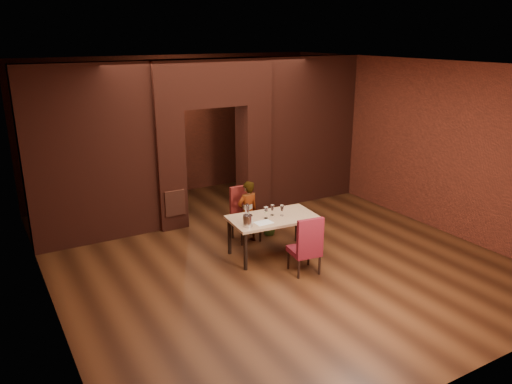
# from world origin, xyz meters

# --- Properties ---
(floor) EXTENTS (8.00, 8.00, 0.00)m
(floor) POSITION_xyz_m (0.00, 0.00, 0.00)
(floor) COLOR #452311
(floor) RESTS_ON ground
(ceiling) EXTENTS (7.00, 8.00, 0.04)m
(ceiling) POSITION_xyz_m (0.00, 0.00, 3.20)
(ceiling) COLOR silver
(ceiling) RESTS_ON ground
(wall_back) EXTENTS (7.00, 0.04, 3.20)m
(wall_back) POSITION_xyz_m (0.00, 4.00, 1.60)
(wall_back) COLOR maroon
(wall_back) RESTS_ON ground
(wall_front) EXTENTS (7.00, 0.04, 3.20)m
(wall_front) POSITION_xyz_m (0.00, -4.00, 1.60)
(wall_front) COLOR maroon
(wall_front) RESTS_ON ground
(wall_left) EXTENTS (0.04, 8.00, 3.20)m
(wall_left) POSITION_xyz_m (-3.50, 0.00, 1.60)
(wall_left) COLOR maroon
(wall_left) RESTS_ON ground
(wall_right) EXTENTS (0.04, 8.00, 3.20)m
(wall_right) POSITION_xyz_m (3.50, 0.00, 1.60)
(wall_right) COLOR maroon
(wall_right) RESTS_ON ground
(pillar_left) EXTENTS (0.55, 0.55, 2.30)m
(pillar_left) POSITION_xyz_m (-0.95, 2.00, 1.15)
(pillar_left) COLOR maroon
(pillar_left) RESTS_ON ground
(pillar_right) EXTENTS (0.55, 0.55, 2.30)m
(pillar_right) POSITION_xyz_m (0.95, 2.00, 1.15)
(pillar_right) COLOR maroon
(pillar_right) RESTS_ON ground
(lintel) EXTENTS (2.45, 0.55, 0.90)m
(lintel) POSITION_xyz_m (0.00, 2.00, 2.75)
(lintel) COLOR maroon
(lintel) RESTS_ON ground
(wing_wall_left) EXTENTS (2.28, 0.35, 3.20)m
(wing_wall_left) POSITION_xyz_m (-2.36, 2.00, 1.60)
(wing_wall_left) COLOR maroon
(wing_wall_left) RESTS_ON ground
(wing_wall_right) EXTENTS (2.28, 0.35, 3.20)m
(wing_wall_right) POSITION_xyz_m (2.36, 2.00, 1.60)
(wing_wall_right) COLOR maroon
(wing_wall_right) RESTS_ON ground
(vent_panel) EXTENTS (0.40, 0.03, 0.50)m
(vent_panel) POSITION_xyz_m (-0.95, 1.71, 0.55)
(vent_panel) COLOR brown
(vent_panel) RESTS_ON ground
(rear_door) EXTENTS (0.90, 0.08, 2.10)m
(rear_door) POSITION_xyz_m (-0.40, 3.94, 1.05)
(rear_door) COLOR black
(rear_door) RESTS_ON ground
(rear_door_frame) EXTENTS (1.02, 0.04, 2.22)m
(rear_door_frame) POSITION_xyz_m (-0.40, 3.90, 1.05)
(rear_door_frame) COLOR black
(rear_door_frame) RESTS_ON ground
(dining_table) EXTENTS (1.55, 0.96, 0.69)m
(dining_table) POSITION_xyz_m (0.08, -0.19, 0.35)
(dining_table) COLOR tan
(dining_table) RESTS_ON ground
(chair_far) EXTENTS (0.46, 0.46, 1.00)m
(chair_far) POSITION_xyz_m (-0.01, 0.59, 0.50)
(chair_far) COLOR maroon
(chair_far) RESTS_ON ground
(chair_near) EXTENTS (0.50, 0.50, 0.97)m
(chair_near) POSITION_xyz_m (0.16, -1.00, 0.48)
(chair_near) COLOR maroon
(chair_near) RESTS_ON ground
(person_seated) EXTENTS (0.45, 0.32, 1.16)m
(person_seated) POSITION_xyz_m (-0.02, 0.51, 0.58)
(person_seated) COLOR white
(person_seated) RESTS_ON ground
(wine_glass_a) EXTENTS (0.08, 0.08, 0.20)m
(wine_glass_a) POSITION_xyz_m (-0.06, -0.19, 0.79)
(wine_glass_a) COLOR white
(wine_glass_a) RESTS_ON dining_table
(wine_glass_b) EXTENTS (0.07, 0.07, 0.18)m
(wine_glass_b) POSITION_xyz_m (0.11, -0.12, 0.78)
(wine_glass_b) COLOR white
(wine_glass_b) RESTS_ON dining_table
(wine_glass_c) EXTENTS (0.08, 0.08, 0.19)m
(wine_glass_c) POSITION_xyz_m (0.24, -0.22, 0.79)
(wine_glass_c) COLOR white
(wine_glass_c) RESTS_ON dining_table
(tasting_sheet) EXTENTS (0.29, 0.22, 0.00)m
(tasting_sheet) POSITION_xyz_m (-0.20, -0.35, 0.70)
(tasting_sheet) COLOR silver
(tasting_sheet) RESTS_ON dining_table
(wine_bucket) EXTENTS (0.16, 0.16, 0.19)m
(wine_bucket) POSITION_xyz_m (-0.51, -0.36, 0.79)
(wine_bucket) COLOR #B7B8BE
(wine_bucket) RESTS_ON dining_table
(water_bottle) EXTENTS (0.07, 0.07, 0.31)m
(water_bottle) POSITION_xyz_m (-0.40, -0.15, 0.85)
(water_bottle) COLOR white
(water_bottle) RESTS_ON dining_table
(potted_plant) EXTENTS (0.53, 0.53, 0.45)m
(potted_plant) POSITION_xyz_m (0.50, 0.62, 0.22)
(potted_plant) COLOR #356627
(potted_plant) RESTS_ON ground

